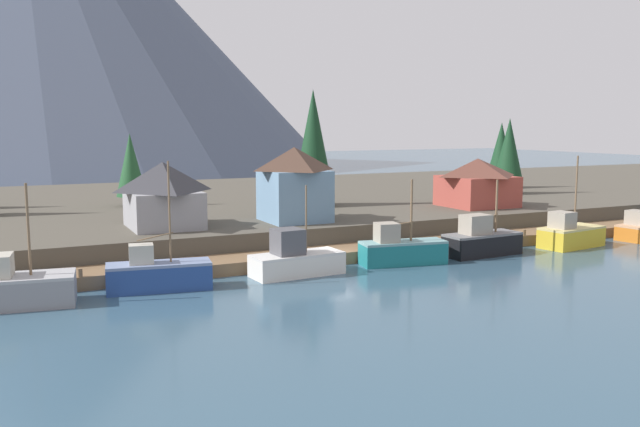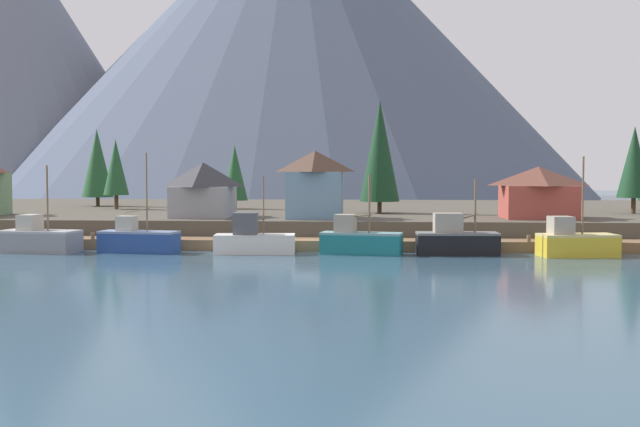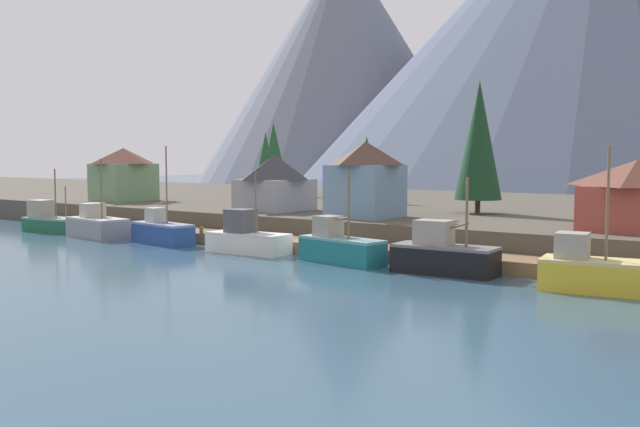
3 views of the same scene
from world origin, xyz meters
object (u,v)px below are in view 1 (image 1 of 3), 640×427
object	(u,v)px
fishing_boat_grey	(14,289)
conifer_back_right	(313,142)
house_red	(477,182)
conifer_near_right	(509,149)
fishing_boat_teal	(401,250)
fishing_boat_yellow	(570,235)
conifer_mid_left	(501,151)
fishing_boat_blue	(158,274)
fishing_boat_black	(481,241)
house_blue	(294,183)
house_grey	(163,194)
fishing_boat_white	(295,260)
conifer_back_left	(131,165)

from	to	relation	value
fishing_boat_grey	conifer_back_right	xyz separation A→B (m)	(30.90, 21.36, 8.44)
house_red	conifer_near_right	world-z (taller)	conifer_near_right
house_red	conifer_near_right	size ratio (longest dim) A/B	0.75
fishing_boat_teal	house_red	xyz separation A→B (m)	(18.01, 12.70, 3.99)
fishing_boat_teal	fishing_boat_yellow	distance (m)	18.64
fishing_boat_grey	conifer_mid_left	xyz separation A→B (m)	(64.23, 29.16, 6.61)
fishing_boat_blue	fishing_boat_black	bearing A→B (deg)	9.11
house_blue	house_grey	distance (m)	12.02
fishing_boat_blue	house_blue	xyz separation A→B (m)	(15.18, 10.99, 4.91)
fishing_boat_blue	conifer_back_right	bearing A→B (deg)	52.68
conifer_back_right	house_red	bearing A→B (deg)	-27.09
house_blue	conifer_back_right	distance (m)	12.49
fishing_boat_black	house_red	size ratio (longest dim) A/B	0.98
house_blue	conifer_near_right	bearing A→B (deg)	17.06
fishing_boat_blue	fishing_boat_yellow	world-z (taller)	fishing_boat_blue
fishing_boat_white	conifer_back_left	xyz separation A→B (m)	(-6.97, 29.46, 5.84)
fishing_boat_teal	house_blue	distance (m)	12.92
conifer_near_right	conifer_back_left	distance (m)	47.56
fishing_boat_teal	house_blue	world-z (taller)	house_blue
fishing_boat_blue	house_blue	bearing A→B (deg)	44.69
fishing_boat_grey	house_blue	bearing A→B (deg)	33.07
fishing_boat_teal	fishing_boat_yellow	world-z (taller)	fishing_boat_yellow
fishing_boat_blue	conifer_near_right	xyz separation A→B (m)	(50.41, 21.80, 7.20)
conifer_near_right	conifer_mid_left	size ratio (longest dim) A/B	1.05
fishing_boat_teal	conifer_mid_left	xyz separation A→B (m)	(35.17, 28.78, 6.56)
fishing_boat_grey	house_grey	size ratio (longest dim) A/B	1.11
fishing_boat_white	fishing_boat_black	size ratio (longest dim) A/B	1.01
fishing_boat_white	fishing_boat_teal	xyz separation A→B (m)	(9.50, -0.06, -0.01)
house_red	house_grey	world-z (taller)	house_grey
house_red	conifer_back_left	xyz separation A→B (m)	(-34.48, 16.82, 1.86)
fishing_boat_white	fishing_boat_black	xyz separation A→B (m)	(17.96, 0.11, 0.07)
fishing_boat_teal	conifer_back_right	world-z (taller)	conifer_back_right
conifer_near_right	conifer_back_left	size ratio (longest dim) A/B	1.22
fishing_boat_yellow	conifer_mid_left	distance (m)	34.08
fishing_boat_white	house_red	world-z (taller)	house_red
fishing_boat_blue	conifer_back_left	world-z (taller)	conifer_back_left
fishing_boat_black	fishing_boat_white	bearing A→B (deg)	177.32
fishing_boat_teal	house_blue	bearing A→B (deg)	123.10
fishing_boat_grey	conifer_mid_left	distance (m)	70.85
house_red	conifer_mid_left	xyz separation A→B (m)	(17.15, 16.08, 2.57)
fishing_boat_blue	conifer_back_right	distance (m)	31.41
fishing_boat_teal	fishing_boat_yellow	bearing A→B (deg)	8.70
fishing_boat_grey	conifer_back_left	bearing A→B (deg)	75.11
house_red	conifer_back_right	world-z (taller)	conifer_back_right
house_grey	fishing_boat_white	bearing A→B (deg)	-59.61
house_red	conifer_back_right	size ratio (longest dim) A/B	0.57
fishing_boat_blue	house_blue	size ratio (longest dim) A/B	1.30
conifer_mid_left	fishing_boat_grey	bearing A→B (deg)	-155.58
fishing_boat_grey	conifer_mid_left	bearing A→B (deg)	32.38
fishing_boat_teal	fishing_boat_blue	bearing A→B (deg)	-170.43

